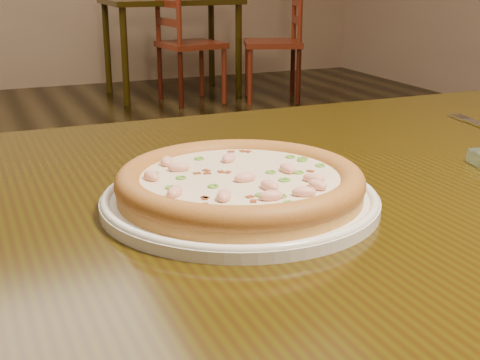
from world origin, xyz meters
name	(u,v)px	position (x,y,z in m)	size (l,w,h in m)	color
hero_table	(312,255)	(0.26, -0.72, 0.65)	(1.20, 0.80, 0.75)	black
plate	(240,199)	(0.14, -0.77, 0.76)	(0.30, 0.30, 0.02)	white
pizza	(240,183)	(0.14, -0.77, 0.78)	(0.27, 0.27, 0.03)	#BA8C3C
bg_table_right	(170,11)	(1.46, 3.74, 0.65)	(1.00, 0.70, 0.75)	black
chair_c	(184,44)	(1.45, 3.38, 0.44)	(0.47, 0.47, 0.95)	#5A2511
chair_d	(280,42)	(2.15, 3.21, 0.44)	(0.54, 0.54, 0.95)	#5A2511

